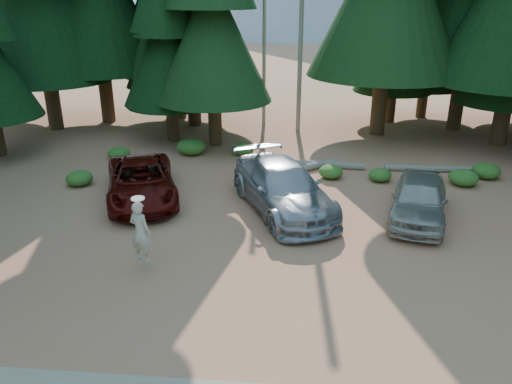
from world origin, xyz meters
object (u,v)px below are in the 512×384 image
Objects in this scene: log_left at (295,170)px; log_mid at (324,164)px; frisbee_player at (140,232)px; log_right at (435,169)px; silver_minivan_center at (283,188)px; silver_minivan_right at (419,199)px; red_pickup at (141,181)px.

log_left is 1.55m from log_mid.
frisbee_player is 0.45× the size of log_right.
silver_minivan_center is at bearing -102.66° from log_mid.
log_right is at bearing 11.22° from silver_minivan_center.
frisbee_player is 0.45× the size of log_left.
silver_minivan_right is 6.00m from log_left.
silver_minivan_right is at bearing -24.14° from red_pickup.
frisbee_player is at bearing -114.01° from log_mid.
frisbee_player is at bearing -154.99° from silver_minivan_center.
frisbee_player reaches higher than red_pickup.
silver_minivan_right is at bearing -131.79° from frisbee_player.
silver_minivan_right is (4.60, -0.37, -0.09)m from silver_minivan_center.
log_right is (6.00, 0.70, -0.02)m from log_left.
silver_minivan_center is 4.62m from silver_minivan_right.
silver_minivan_center is 5.06m from log_mid.
red_pickup is 1.49× the size of log_mid.
red_pickup is 0.90× the size of silver_minivan_center.
red_pickup reaches higher than log_right.
silver_minivan_center reaches higher than log_mid.
log_left is at bearing 60.01° from silver_minivan_center.
red_pickup is 12.32m from log_right.
log_left is at bearing -139.19° from log_mid.
silver_minivan_right is 9.25m from frisbee_player.
log_left is at bearing 11.77° from red_pickup.
silver_minivan_center is at bearing -130.09° from log_left.
red_pickup is 5.11m from frisbee_player.
log_left reaches higher than log_right.
silver_minivan_center is 3.04× the size of frisbee_player.
silver_minivan_right reaches higher than log_mid.
red_pickup reaches higher than log_left.
log_mid reaches higher than log_right.
log_mid is at bearing -0.37° from log_left.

